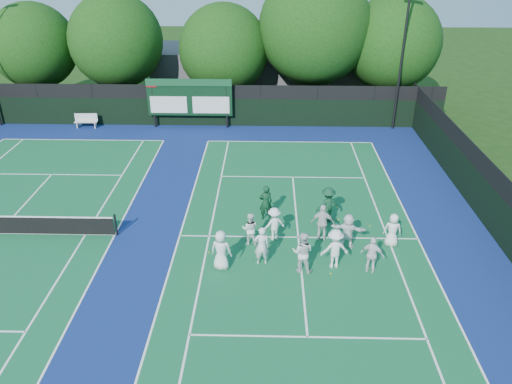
{
  "coord_description": "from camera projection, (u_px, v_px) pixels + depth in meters",
  "views": [
    {
      "loc": [
        -1.45,
        -18.46,
        12.43
      ],
      "look_at": [
        -2.0,
        3.0,
        1.3
      ],
      "focal_mm": 35.0,
      "sensor_mm": 36.0,
      "label": 1
    }
  ],
  "objects": [
    {
      "name": "player_back_1",
      "position": [
        274.0,
        224.0,
        22.48
      ],
      "size": [
        1.19,
        0.96,
        1.61
      ],
      "primitive_type": "imported",
      "rotation": [
        0.0,
        0.0,
        3.56
      ],
      "color": "white",
      "rests_on": "ground"
    },
    {
      "name": "tennis_ball_3",
      "position": [
        209.0,
        253.0,
        21.81
      ],
      "size": [
        0.07,
        0.07,
        0.07
      ],
      "primitive_type": "sphere",
      "color": "gold",
      "rests_on": "ground"
    },
    {
      "name": "player_front_1",
      "position": [
        262.0,
        246.0,
        20.76
      ],
      "size": [
        0.69,
        0.5,
        1.77
      ],
      "primitive_type": "imported",
      "rotation": [
        0.0,
        0.0,
        3.27
      ],
      "color": "white",
      "rests_on": "ground"
    },
    {
      "name": "player_back_4",
      "position": [
        393.0,
        230.0,
        22.04
      ],
      "size": [
        0.85,
        0.63,
        1.58
      ],
      "primitive_type": "imported",
      "rotation": [
        0.0,
        0.0,
        2.97
      ],
      "color": "white",
      "rests_on": "ground"
    },
    {
      "name": "player_front_2",
      "position": [
        302.0,
        252.0,
        20.29
      ],
      "size": [
        1.02,
        0.87,
        1.82
      ],
      "primitive_type": "imported",
      "rotation": [
        0.0,
        0.0,
        2.91
      ],
      "color": "silver",
      "rests_on": "ground"
    },
    {
      "name": "divider_fence_right",
      "position": [
        502.0,
        214.0,
        22.13
      ],
      "size": [
        0.08,
        32.0,
        3.0
      ],
      "color": "black",
      "rests_on": "ground"
    },
    {
      "name": "tree_e",
      "position": [
        394.0,
        45.0,
        36.93
      ],
      "size": [
        7.01,
        7.01,
        8.78
      ],
      "color": "black",
      "rests_on": "ground"
    },
    {
      "name": "tennis_ball_1",
      "position": [
        370.0,
        226.0,
        23.81
      ],
      "size": [
        0.07,
        0.07,
        0.07
      ],
      "primitive_type": "sphere",
      "color": "gold",
      "rests_on": "ground"
    },
    {
      "name": "coach_left",
      "position": [
        266.0,
        203.0,
        24.05
      ],
      "size": [
        0.73,
        0.56,
        1.81
      ],
      "primitive_type": "imported",
      "rotation": [
        0.0,
        0.0,
        3.35
      ],
      "color": "#0E351E",
      "rests_on": "ground"
    },
    {
      "name": "player_back_0",
      "position": [
        250.0,
        229.0,
        22.18
      ],
      "size": [
        0.81,
        0.66,
        1.53
      ],
      "primitive_type": "imported",
      "rotation": [
        0.0,
        0.0,
        3.02
      ],
      "color": "white",
      "rests_on": "ground"
    },
    {
      "name": "tree_b",
      "position": [
        119.0,
        43.0,
        37.36
      ],
      "size": [
        6.97,
        6.97,
        8.84
      ],
      "color": "black",
      "rests_on": "ground"
    },
    {
      "name": "tennis_ball_5",
      "position": [
        331.0,
        274.0,
        20.45
      ],
      "size": [
        0.07,
        0.07,
        0.07
      ],
      "primitive_type": "sphere",
      "color": "gold",
      "rests_on": "ground"
    },
    {
      "name": "player_back_2",
      "position": [
        323.0,
        223.0,
        22.42
      ],
      "size": [
        1.09,
        0.57,
        1.78
      ],
      "primitive_type": "imported",
      "rotation": [
        0.0,
        0.0,
        3.01
      ],
      "color": "silver",
      "rests_on": "ground"
    },
    {
      "name": "tree_d",
      "position": [
        317.0,
        31.0,
        36.59
      ],
      "size": [
        8.27,
        8.27,
        10.47
      ],
      "color": "black",
      "rests_on": "ground"
    },
    {
      "name": "near_court",
      "position": [
        298.0,
        237.0,
        22.96
      ],
      "size": [
        11.05,
        23.85,
        0.01
      ],
      "color": "#135D33",
      "rests_on": "ground"
    },
    {
      "name": "clubhouse",
      "position": [
        262.0,
        72.0,
        42.5
      ],
      "size": [
        18.0,
        6.0,
        4.0
      ],
      "primitive_type": "cube",
      "color": "#515055",
      "rests_on": "ground"
    },
    {
      "name": "court_apron",
      "position": [
        169.0,
        236.0,
        23.09
      ],
      "size": [
        34.0,
        32.0,
        0.01
      ],
      "primitive_type": "cube",
      "color": "navy",
      "rests_on": "ground"
    },
    {
      "name": "tree_a",
      "position": [
        37.0,
        48.0,
        37.68
      ],
      "size": [
        6.38,
        6.38,
        8.14
      ],
      "color": "black",
      "rests_on": "ground"
    },
    {
      "name": "player_back_3",
      "position": [
        348.0,
        231.0,
        21.91
      ],
      "size": [
        1.61,
        0.84,
        1.66
      ],
      "primitive_type": "imported",
      "rotation": [
        0.0,
        0.0,
        2.9
      ],
      "color": "white",
      "rests_on": "ground"
    },
    {
      "name": "light_pole_right",
      "position": [
        404.0,
        38.0,
        32.94
      ],
      "size": [
        1.2,
        0.3,
        10.12
      ],
      "color": "black",
      "rests_on": "ground"
    },
    {
      "name": "bench",
      "position": [
        86.0,
        120.0,
        35.79
      ],
      "size": [
        1.63,
        0.51,
        1.02
      ],
      "color": "silver",
      "rests_on": "ground"
    },
    {
      "name": "ground",
      "position": [
        299.0,
        250.0,
        22.07
      ],
      "size": [
        120.0,
        120.0,
        0.0
      ],
      "primitive_type": "plane",
      "color": "#18360E",
      "rests_on": "ground"
    },
    {
      "name": "tennis_ball_4",
      "position": [
        338.0,
        220.0,
        24.33
      ],
      "size": [
        0.07,
        0.07,
        0.07
      ],
      "primitive_type": "sphere",
      "color": "gold",
      "rests_on": "ground"
    },
    {
      "name": "player_front_4",
      "position": [
        372.0,
        255.0,
        20.27
      ],
      "size": [
        1.05,
        0.75,
        1.66
      ],
      "primitive_type": "imported",
      "rotation": [
        0.0,
        0.0,
        2.75
      ],
      "color": "white",
      "rests_on": "ground"
    },
    {
      "name": "tree_c",
      "position": [
        226.0,
        52.0,
        37.45
      ],
      "size": [
        6.73,
        6.73,
        8.12
      ],
      "color": "black",
      "rests_on": "ground"
    },
    {
      "name": "back_fence",
      "position": [
        205.0,
        107.0,
        35.78
      ],
      "size": [
        34.0,
        0.08,
        3.0
      ],
      "color": "black",
      "rests_on": "ground"
    },
    {
      "name": "scoreboard",
      "position": [
        189.0,
        98.0,
        35.06
      ],
      "size": [
        6.0,
        0.21,
        3.55
      ],
      "color": "black",
      "rests_on": "ground"
    },
    {
      "name": "coach_right",
      "position": [
        328.0,
        205.0,
        23.81
      ],
      "size": [
        1.33,
        1.0,
        1.83
      ],
      "primitive_type": "imported",
      "rotation": [
        0.0,
        0.0,
        3.45
      ],
      "color": "#103D24",
      "rests_on": "ground"
    },
    {
      "name": "player_front_3",
      "position": [
        335.0,
        249.0,
        20.55
      ],
      "size": [
        1.24,
        0.82,
        1.79
      ],
      "primitive_type": "imported",
      "rotation": [
        0.0,
        0.0,
        3.29
      ],
      "color": "white",
      "rests_on": "ground"
    },
    {
      "name": "player_front_0",
      "position": [
        221.0,
        250.0,
        20.46
      ],
      "size": [
        0.97,
        0.74,
        1.78
      ],
      "primitive_type": "imported",
      "rotation": [
        0.0,
        0.0,
        2.93
      ],
      "color": "white",
      "rests_on": "ground"
    }
  ]
}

